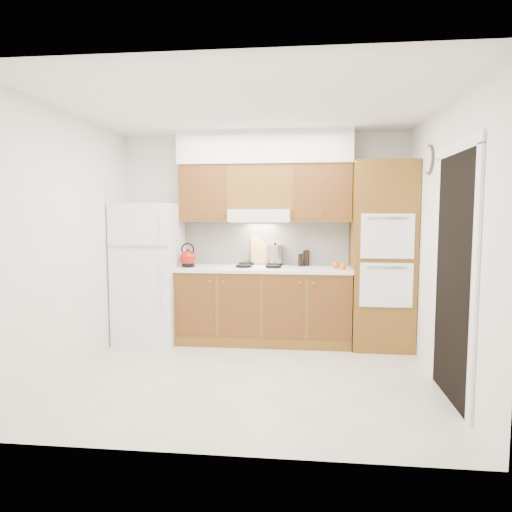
{
  "coord_description": "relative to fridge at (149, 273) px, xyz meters",
  "views": [
    {
      "loc": [
        0.53,
        -4.35,
        1.6
      ],
      "look_at": [
        0.01,
        0.45,
        1.15
      ],
      "focal_mm": 32.0,
      "sensor_mm": 36.0,
      "label": 1
    }
  ],
  "objects": [
    {
      "name": "fridge",
      "position": [
        0.0,
        0.0,
        0.0
      ],
      "size": [
        0.75,
        0.72,
        1.72
      ],
      "primitive_type": "cube",
      "color": "white",
      "rests_on": "floor"
    },
    {
      "name": "doorway",
      "position": [
        3.19,
        -1.49,
        0.19
      ],
      "size": [
        0.02,
        0.9,
        2.1
      ],
      "primitive_type": "cube",
      "color": "black",
      "rests_on": "floor"
    },
    {
      "name": "cooktop",
      "position": [
        1.38,
        0.07,
        0.09
      ],
      "size": [
        0.74,
        0.5,
        0.01
      ],
      "primitive_type": "cube",
      "color": "white",
      "rests_on": "countertop"
    },
    {
      "name": "orange_far",
      "position": [
        2.31,
        0.03,
        0.12
      ],
      "size": [
        0.11,
        0.11,
        0.08
      ],
      "primitive_type": "sphere",
      "rotation": [
        0.0,
        0.0,
        -0.43
      ],
      "color": "#D95C0B",
      "rests_on": "countertop"
    },
    {
      "name": "wall_back",
      "position": [
        1.41,
        0.36,
        0.44
      ],
      "size": [
        3.6,
        0.02,
        2.6
      ],
      "primitive_type": "cube",
      "color": "white",
      "rests_on": "floor"
    },
    {
      "name": "base_cabinets",
      "position": [
        1.43,
        0.06,
        -0.41
      ],
      "size": [
        2.11,
        0.6,
        0.9
      ],
      "primitive_type": "cube",
      "color": "brown",
      "rests_on": "floor"
    },
    {
      "name": "orange_near",
      "position": [
        2.39,
        -0.07,
        0.12
      ],
      "size": [
        0.08,
        0.08,
        0.08
      ],
      "primitive_type": "sphere",
      "rotation": [
        0.0,
        0.0,
        0.03
      ],
      "color": "orange",
      "rests_on": "countertop"
    },
    {
      "name": "cutting_board",
      "position": [
        1.38,
        0.31,
        0.28
      ],
      "size": [
        0.29,
        0.14,
        0.36
      ],
      "primitive_type": "cube",
      "rotation": [
        -0.21,
        0.0,
        0.19
      ],
      "color": "tan",
      "rests_on": "countertop"
    },
    {
      "name": "ceiling",
      "position": [
        1.41,
        -1.14,
        1.74
      ],
      "size": [
        3.6,
        3.6,
        0.0
      ],
      "primitive_type": "plane",
      "color": "white",
      "rests_on": "wall_back"
    },
    {
      "name": "backsplash",
      "position": [
        1.43,
        0.34,
        0.36
      ],
      "size": [
        2.11,
        0.03,
        0.56
      ],
      "primitive_type": "cube",
      "color": "white",
      "rests_on": "countertop"
    },
    {
      "name": "stock_pot",
      "position": [
        1.56,
        0.24,
        0.22
      ],
      "size": [
        0.26,
        0.26,
        0.23
      ],
      "primitive_type": "cylinder",
      "rotation": [
        0.0,
        0.0,
        -0.23
      ],
      "color": "#B2B2B7",
      "rests_on": "cooktop"
    },
    {
      "name": "upper_cab_right",
      "position": [
        2.12,
        0.19,
        0.99
      ],
      "size": [
        0.73,
        0.33,
        0.7
      ],
      "primitive_type": "cube",
      "color": "brown",
      "rests_on": "wall_back"
    },
    {
      "name": "countertop",
      "position": [
        1.43,
        0.05,
        0.06
      ],
      "size": [
        2.13,
        0.62,
        0.04
      ],
      "primitive_type": "cube",
      "color": "white",
      "rests_on": "base_cabinets"
    },
    {
      "name": "oven_cabinet",
      "position": [
        2.85,
        0.03,
        0.24
      ],
      "size": [
        0.7,
        0.65,
        2.2
      ],
      "primitive_type": "cube",
      "color": "brown",
      "rests_on": "floor"
    },
    {
      "name": "wall_clock",
      "position": [
        3.19,
        -0.59,
        1.29
      ],
      "size": [
        0.02,
        0.3,
        0.3
      ],
      "primitive_type": "cylinder",
      "rotation": [
        0.0,
        1.57,
        0.0
      ],
      "color": "#3F3833",
      "rests_on": "wall_right"
    },
    {
      "name": "condiment_a",
      "position": [
        1.96,
        0.28,
        0.18
      ],
      "size": [
        0.07,
        0.07,
        0.2
      ],
      "primitive_type": "cylinder",
      "rotation": [
        0.0,
        0.0,
        0.42
      ],
      "color": "black",
      "rests_on": "countertop"
    },
    {
      "name": "kettle",
      "position": [
        0.5,
        -0.01,
        0.19
      ],
      "size": [
        0.24,
        0.24,
        0.2
      ],
      "primitive_type": "sphere",
      "rotation": [
        0.0,
        0.0,
        0.24
      ],
      "color": "maroon",
      "rests_on": "countertop"
    },
    {
      "name": "range_hood",
      "position": [
        1.38,
        0.13,
        0.71
      ],
      "size": [
        0.75,
        0.45,
        0.15
      ],
      "primitive_type": "cube",
      "color": "silver",
      "rests_on": "wall_back"
    },
    {
      "name": "condiment_c",
      "position": [
        1.88,
        0.23,
        0.16
      ],
      "size": [
        0.07,
        0.07,
        0.16
      ],
      "primitive_type": "cylinder",
      "rotation": [
        0.0,
        0.0,
        -0.2
      ],
      "color": "black",
      "rests_on": "countertop"
    },
    {
      "name": "upper_cab_over_hood",
      "position": [
        1.38,
        0.19,
        1.06
      ],
      "size": [
        0.75,
        0.33,
        0.55
      ],
      "primitive_type": "cube",
      "color": "brown",
      "rests_on": "range_hood"
    },
    {
      "name": "floor",
      "position": [
        1.41,
        -1.14,
        -0.86
      ],
      "size": [
        3.6,
        3.6,
        0.0
      ],
      "primitive_type": "plane",
      "color": "#BDB4A5",
      "rests_on": "ground"
    },
    {
      "name": "condiment_b",
      "position": [
        1.94,
        0.29,
        0.18
      ],
      "size": [
        0.07,
        0.07,
        0.19
      ],
      "primitive_type": "cylinder",
      "rotation": [
        0.0,
        0.0,
        0.29
      ],
      "color": "black",
      "rests_on": "countertop"
    },
    {
      "name": "wall_left",
      "position": [
        -0.4,
        -1.14,
        0.44
      ],
      "size": [
        0.02,
        3.0,
        2.6
      ],
      "primitive_type": "cube",
      "color": "white",
      "rests_on": "floor"
    },
    {
      "name": "wall_right",
      "position": [
        3.21,
        -1.14,
        0.44
      ],
      "size": [
        0.02,
        3.0,
        2.6
      ],
      "primitive_type": "cube",
      "color": "white",
      "rests_on": "floor"
    },
    {
      "name": "upper_cab_left",
      "position": [
        0.69,
        0.19,
        0.99
      ],
      "size": [
        0.63,
        0.33,
        0.7
      ],
      "primitive_type": "cube",
      "color": "brown",
      "rests_on": "wall_back"
    },
    {
      "name": "soffit",
      "position": [
        1.43,
        0.18,
        1.54
      ],
      "size": [
        2.13,
        0.36,
        0.4
      ],
      "primitive_type": "cube",
      "color": "silver",
      "rests_on": "wall_back"
    }
  ]
}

